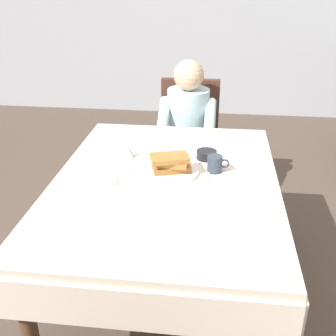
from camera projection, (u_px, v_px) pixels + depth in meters
The scene contains 13 objects.
ground_plane at pixel (166, 294), 2.39m from camera, with size 14.00×14.00×0.00m, color brown.
dining_table_main at pixel (166, 195), 2.10m from camera, with size 1.12×1.52×0.74m.
chair_diner at pixel (189, 134), 3.20m from camera, with size 0.44×0.45×0.93m.
diner_person at pixel (188, 124), 3.00m from camera, with size 0.40×0.43×1.12m.
plate_breakfast at pixel (171, 171), 2.12m from camera, with size 0.28×0.28×0.02m, color white.
breakfast_stack at pixel (171, 162), 2.10m from camera, with size 0.22×0.18×0.08m.
cup_coffee at pixel (215, 164), 2.12m from camera, with size 0.11×0.08×0.08m.
bowl_butter at pixel (207, 155), 2.28m from camera, with size 0.11×0.11×0.04m, color black.
syrup_pitcher at pixel (128, 151), 2.28m from camera, with size 0.08×0.08×0.07m.
fork_left_of_plate at pixel (134, 172), 2.13m from camera, with size 0.18×0.01×0.01m, color silver.
knife_right_of_plate at pixel (208, 176), 2.09m from camera, with size 0.20×0.01×0.01m, color silver.
spoon_near_edge at pixel (166, 208), 1.81m from camera, with size 0.15×0.01×0.01m, color silver.
napkin_folded at pixel (99, 181), 2.04m from camera, with size 0.17×0.12×0.01m, color white.
Camera 1 is at (0.23, -1.82, 1.69)m, focal length 44.73 mm.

